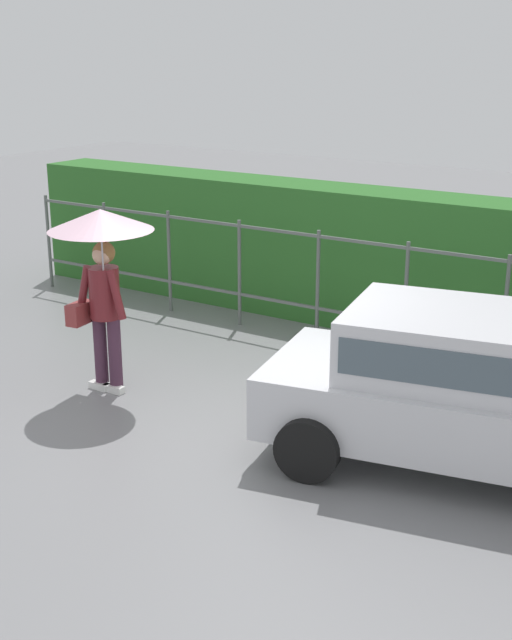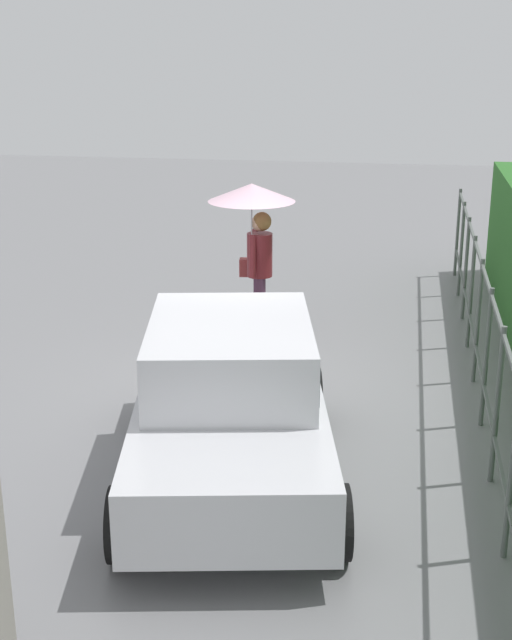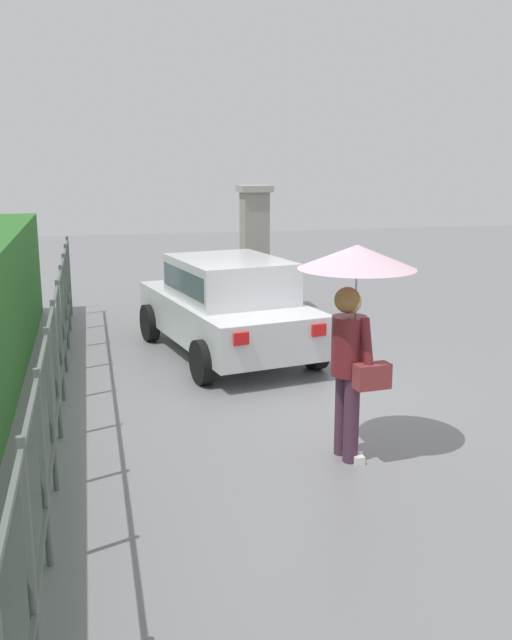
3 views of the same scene
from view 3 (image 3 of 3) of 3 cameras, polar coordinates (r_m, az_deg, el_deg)
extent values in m
plane|color=slate|center=(8.96, 2.26, -5.96)|extent=(40.00, 40.00, 0.00)
cube|color=silver|center=(10.61, -2.44, 0.28)|extent=(3.94, 2.31, 0.60)
cube|color=silver|center=(10.36, -2.16, 3.36)|extent=(2.14, 1.77, 0.60)
cube|color=#4C5B66|center=(10.36, -2.16, 3.47)|extent=(1.99, 1.77, 0.33)
cylinder|color=black|center=(11.57, -8.61, -0.21)|extent=(0.62, 0.29, 0.60)
cylinder|color=black|center=(12.11, -0.95, 0.53)|extent=(0.62, 0.29, 0.60)
cylinder|color=black|center=(9.26, -4.36, -3.42)|extent=(0.62, 0.29, 0.60)
cylinder|color=black|center=(9.93, 4.79, -2.29)|extent=(0.62, 0.29, 0.60)
cube|color=red|center=(8.70, -1.23, -1.52)|extent=(0.10, 0.21, 0.16)
cube|color=red|center=(9.17, 5.10, -0.81)|extent=(0.10, 0.21, 0.16)
cylinder|color=#47283D|center=(7.11, 7.00, -7.50)|extent=(0.15, 0.15, 0.86)
cylinder|color=#47283D|center=(6.94, 7.74, -8.04)|extent=(0.15, 0.15, 0.86)
cube|color=white|center=(7.28, 7.35, -10.32)|extent=(0.26, 0.10, 0.08)
cube|color=white|center=(7.11, 8.08, -10.91)|extent=(0.26, 0.10, 0.08)
cylinder|color=maroon|center=(6.80, 7.54, -2.08)|extent=(0.34, 0.34, 0.58)
sphere|color=#DBAD89|center=(6.71, 7.65, 1.47)|extent=(0.22, 0.22, 0.22)
sphere|color=olive|center=(6.69, 7.42, 1.62)|extent=(0.25, 0.25, 0.25)
cylinder|color=maroon|center=(7.02, 7.33, -1.36)|extent=(0.23, 0.11, 0.56)
cylinder|color=maroon|center=(6.64, 9.02, -2.24)|extent=(0.23, 0.11, 0.56)
cylinder|color=#B2B2B7|center=(6.84, 8.07, 0.95)|extent=(0.02, 0.02, 0.77)
cone|color=#F4C6DB|center=(6.75, 8.21, 5.10)|extent=(1.14, 1.14, 0.23)
cube|color=maroon|center=(6.70, 9.40, -4.51)|extent=(0.19, 0.35, 0.24)
cube|color=gray|center=(13.52, -0.12, 5.48)|extent=(0.48, 0.48, 2.30)
cube|color=#9E998E|center=(13.42, -0.13, 10.61)|extent=(0.60, 0.60, 0.12)
cylinder|color=#59605B|center=(4.20, -17.82, -18.48)|extent=(0.05, 0.05, 1.50)
cylinder|color=#59605B|center=(5.30, -16.86, -11.58)|extent=(0.05, 0.05, 1.50)
cylinder|color=#59605B|center=(6.45, -16.27, -7.08)|extent=(0.05, 0.05, 1.50)
cylinder|color=#59605B|center=(7.63, -15.86, -3.95)|extent=(0.05, 0.05, 1.50)
cylinder|color=#59605B|center=(8.82, -15.56, -1.66)|extent=(0.05, 0.05, 1.50)
cylinder|color=#59605B|center=(10.02, -15.34, 0.07)|extent=(0.05, 0.05, 1.50)
cylinder|color=#59605B|center=(11.24, -15.16, 1.44)|extent=(0.05, 0.05, 1.50)
cylinder|color=#59605B|center=(12.45, -15.02, 2.54)|extent=(0.05, 0.05, 1.50)
cylinder|color=#59605B|center=(13.67, -14.91, 3.44)|extent=(0.05, 0.05, 1.50)
cube|color=#59605B|center=(8.07, -15.99, 1.86)|extent=(11.15, 0.03, 0.04)
cube|color=#59605B|center=(8.30, -15.57, -4.72)|extent=(11.15, 0.03, 0.04)
camera|label=1|loc=(15.43, 23.46, 15.08)|focal=47.67mm
camera|label=2|loc=(17.17, -12.13, 15.83)|focal=48.46mm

